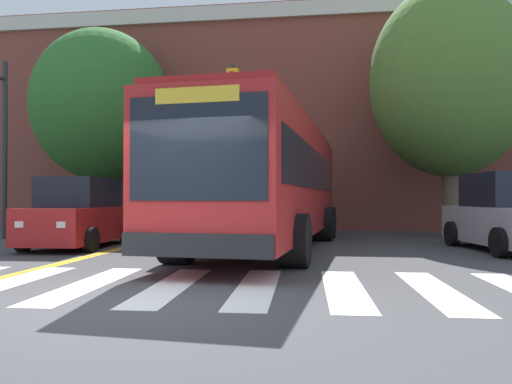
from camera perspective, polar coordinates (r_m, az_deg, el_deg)
ground_plane at (r=6.57m, az=-13.37°, el=-12.04°), size 120.00×120.00×0.00m
crosswalk at (r=7.58m, az=-9.64°, el=-10.48°), size 10.78×3.70×0.01m
lane_line_yellow_inner at (r=21.81m, az=-6.10°, el=-4.08°), size 0.12×36.00×0.01m
lane_line_yellow_outer at (r=21.77m, az=-5.69°, el=-4.09°), size 0.12×36.00×0.01m
city_bus at (r=12.91m, az=1.58°, el=1.32°), size 3.56×11.34×3.22m
car_red_near_lane at (r=13.95m, az=-19.52°, el=-2.53°), size 2.03×3.98×1.83m
car_silver_far_lane at (r=13.68m, az=27.12°, el=-2.44°), size 2.50×4.50×1.91m
car_teal_behind_bus at (r=23.14m, az=1.97°, el=-1.78°), size 2.15×4.04×1.87m
traffic_light_overhead at (r=16.42m, az=-1.50°, el=7.95°), size 0.36×2.80×5.68m
street_tree_curbside_large at (r=18.02m, az=21.28°, el=11.67°), size 7.41×7.60×8.31m
street_tree_curbside_small at (r=20.68m, az=-17.18°, el=9.35°), size 5.52×5.69×7.86m
building_facade at (r=24.25m, az=-0.36°, el=7.29°), size 42.43×7.56×9.31m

